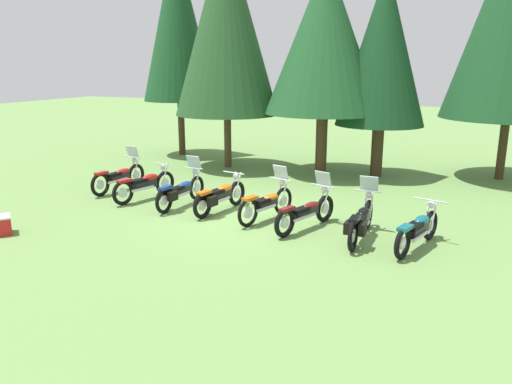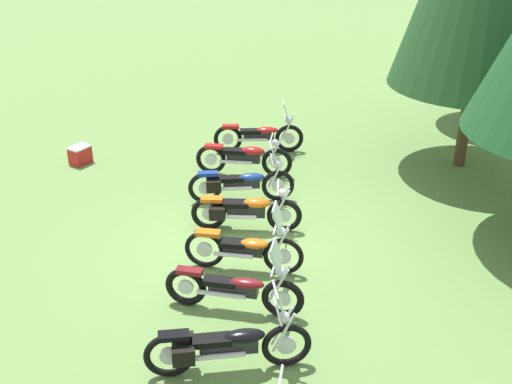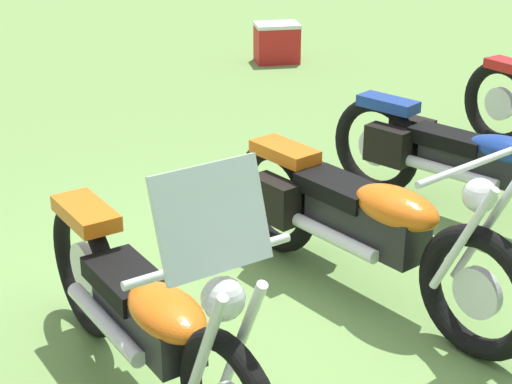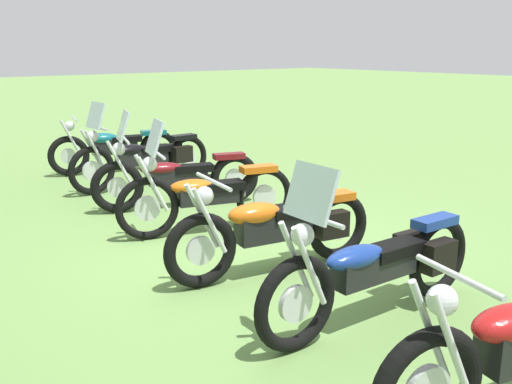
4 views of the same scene
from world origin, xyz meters
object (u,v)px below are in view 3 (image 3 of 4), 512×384
Objects in this scene: motorcycle_3 at (361,222)px; motorcycle_4 at (149,316)px; picnic_cooler at (277,43)px; motorcycle_2 at (473,160)px.

motorcycle_3 is 1.49m from motorcycle_4.
motorcycle_4 reaches higher than picnic_cooler.
picnic_cooler is (-3.96, -3.73, -0.23)m from motorcycle_3.
motorcycle_2 is 1.29m from motorcycle_3.
motorcycle_2 is at bearing 98.52° from motorcycle_3.
motorcycle_3 is 1.05× the size of motorcycle_4.
motorcycle_4 is 6.51m from picnic_cooler.
motorcycle_3 is (1.29, -0.05, -0.01)m from motorcycle_2.
motorcycle_3 is at bearing 100.54° from motorcycle_4.
motorcycle_2 is 3.76× the size of picnic_cooler.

